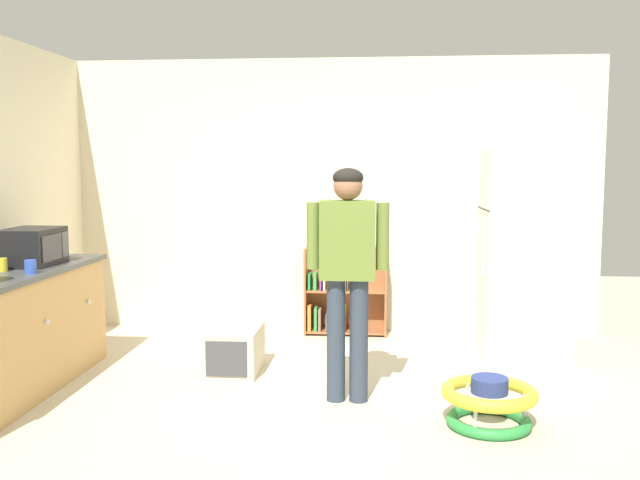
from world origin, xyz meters
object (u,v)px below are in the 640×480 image
at_px(baby_walker, 489,402).
at_px(clear_bottle, 62,246).
at_px(standing_person, 348,262).
at_px(blue_cup, 30,267).
at_px(refrigerator, 524,255).
at_px(bookshelf, 340,297).
at_px(microwave, 32,247).
at_px(pet_carrier, 234,350).
at_px(teal_cup, 54,249).
at_px(yellow_cup, 1,265).
at_px(kitchen_counter, 5,335).

height_order(baby_walker, clear_bottle, clear_bottle).
bearing_deg(standing_person, blue_cup, -176.62).
relative_size(refrigerator, clear_bottle, 7.24).
relative_size(bookshelf, microwave, 1.77).
height_order(refrigerator, pet_carrier, refrigerator).
height_order(refrigerator, standing_person, refrigerator).
height_order(refrigerator, teal_cup, refrigerator).
distance_m(yellow_cup, teal_cup, 0.94).
xyz_separation_m(kitchen_counter, standing_person, (2.43, 0.13, 0.54)).
distance_m(refrigerator, bookshelf, 1.83).
bearing_deg(yellow_cup, bookshelf, 41.48).
xyz_separation_m(refrigerator, teal_cup, (-3.99, -0.43, 0.06)).
height_order(kitchen_counter, yellow_cup, yellow_cup).
bearing_deg(baby_walker, yellow_cup, 174.18).
bearing_deg(kitchen_counter, baby_walker, -4.82).
height_order(bookshelf, teal_cup, teal_cup).
bearing_deg(refrigerator, blue_cup, -158.85).
bearing_deg(bookshelf, blue_cup, -134.39).
bearing_deg(blue_cup, microwave, 115.66).
bearing_deg(refrigerator, teal_cup, -173.89).
height_order(standing_person, yellow_cup, standing_person).
xyz_separation_m(refrigerator, standing_person, (-1.46, -1.29, 0.10)).
bearing_deg(microwave, pet_carrier, 13.02).
xyz_separation_m(microwave, teal_cup, (-0.12, 0.59, -0.09)).
xyz_separation_m(blue_cup, yellow_cup, (-0.25, 0.06, 0.00)).
distance_m(microwave, teal_cup, 0.61).
xyz_separation_m(refrigerator, clear_bottle, (-3.82, -0.64, 0.11)).
bearing_deg(clear_bottle, teal_cup, 128.83).
xyz_separation_m(yellow_cup, teal_cup, (-0.06, 0.93, 0.00)).
xyz_separation_m(bookshelf, yellow_cup, (-2.31, -2.04, 0.59)).
distance_m(refrigerator, standing_person, 1.95).
bearing_deg(blue_cup, clear_bottle, 100.08).
relative_size(kitchen_counter, blue_cup, 22.93).
bearing_deg(microwave, teal_cup, 101.07).
xyz_separation_m(baby_walker, teal_cup, (-3.45, 1.28, 0.79)).
xyz_separation_m(kitchen_counter, teal_cup, (-0.10, 1.00, 0.50)).
bearing_deg(pet_carrier, teal_cup, 170.93).
relative_size(baby_walker, yellow_cup, 6.36).
bearing_deg(pet_carrier, microwave, -166.98).
relative_size(standing_person, clear_bottle, 6.65).
xyz_separation_m(kitchen_counter, baby_walker, (3.35, -0.28, -0.29)).
bearing_deg(baby_walker, refrigerator, 72.42).
distance_m(refrigerator, clear_bottle, 3.87).
bearing_deg(yellow_cup, pet_carrier, 24.01).
bearing_deg(microwave, yellow_cup, -99.21).
relative_size(standing_person, yellow_cup, 17.23).
relative_size(pet_carrier, blue_cup, 5.81).
height_order(microwave, blue_cup, microwave).
xyz_separation_m(clear_bottle, teal_cup, (-0.17, 0.21, -0.05)).
bearing_deg(refrigerator, kitchen_counter, -159.91).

